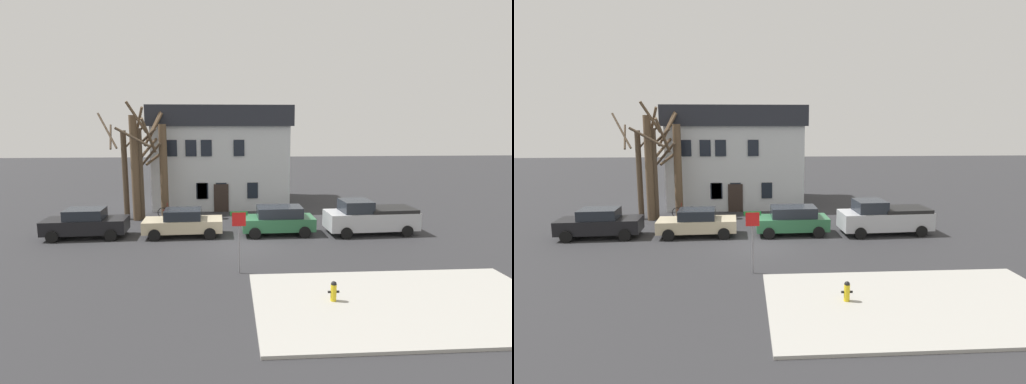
# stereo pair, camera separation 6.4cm
# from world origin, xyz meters

# --- Properties ---
(ground_plane) EXTENTS (120.00, 120.00, 0.00)m
(ground_plane) POSITION_xyz_m (0.00, 0.00, 0.00)
(ground_plane) COLOR #2D2D30
(sidewalk_slab) EXTENTS (11.02, 6.28, 0.12)m
(sidewalk_slab) POSITION_xyz_m (5.52, -7.70, 0.06)
(sidewalk_slab) COLOR #A8A59E
(sidewalk_slab) RESTS_ON ground_plane
(building_main) EXTENTS (10.86, 8.20, 7.93)m
(building_main) POSITION_xyz_m (-1.42, 12.68, 4.04)
(building_main) COLOR silver
(building_main) RESTS_ON ground_plane
(tree_bare_near) EXTENTS (3.00, 3.00, 7.29)m
(tree_bare_near) POSITION_xyz_m (-8.00, 6.76, 3.43)
(tree_bare_near) COLOR #4C3D2D
(tree_bare_near) RESTS_ON ground_plane
(tree_bare_mid) EXTENTS (1.63, 2.27, 8.01)m
(tree_bare_mid) POSITION_xyz_m (-7.12, 6.46, 3.89)
(tree_bare_mid) COLOR brown
(tree_bare_mid) RESTS_ON ground_plane
(tree_bare_far) EXTENTS (2.81, 2.86, 6.38)m
(tree_bare_far) POSITION_xyz_m (-6.95, 6.88, 3.39)
(tree_bare_far) COLOR #4C3D2D
(tree_bare_far) RESTS_ON ground_plane
(tree_bare_end) EXTENTS (1.72, 2.15, 7.65)m
(tree_bare_end) POSITION_xyz_m (-5.56, 7.63, 3.63)
(tree_bare_end) COLOR brown
(tree_bare_end) RESTS_ON ground_plane
(car_black_sedan) EXTENTS (4.74, 2.21, 1.71)m
(car_black_sedan) POSITION_xyz_m (-9.19, 2.26, 0.86)
(car_black_sedan) COLOR black
(car_black_sedan) RESTS_ON ground_plane
(car_beige_sedan) EXTENTS (4.65, 2.16, 1.61)m
(car_beige_sedan) POSITION_xyz_m (-3.57, 2.21, 0.81)
(car_beige_sedan) COLOR #C6B793
(car_beige_sedan) RESTS_ON ground_plane
(car_green_wagon) EXTENTS (4.32, 2.13, 1.70)m
(car_green_wagon) POSITION_xyz_m (2.08, 2.21, 0.89)
(car_green_wagon) COLOR #2D6B42
(car_green_wagon) RESTS_ON ground_plane
(pickup_truck_silver) EXTENTS (5.51, 2.48, 2.07)m
(pickup_truck_silver) POSITION_xyz_m (7.63, 2.06, 1.00)
(pickup_truck_silver) COLOR #B7BABF
(pickup_truck_silver) RESTS_ON ground_plane
(fire_hydrant) EXTENTS (0.42, 0.22, 0.76)m
(fire_hydrant) POSITION_xyz_m (2.96, -7.40, 0.51)
(fire_hydrant) COLOR gold
(fire_hydrant) RESTS_ON sidewalk_slab
(street_sign_pole) EXTENTS (0.76, 0.07, 2.81)m
(street_sign_pole) POSITION_xyz_m (-0.42, -4.07, 1.96)
(street_sign_pole) COLOR slate
(street_sign_pole) RESTS_ON ground_plane
(bicycle_leaning) EXTENTS (1.67, 0.60, 1.03)m
(bicycle_leaning) POSITION_xyz_m (-5.08, 7.34, 0.37)
(bicycle_leaning) COLOR black
(bicycle_leaning) RESTS_ON ground_plane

